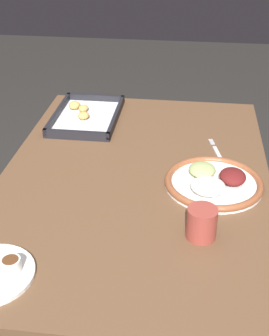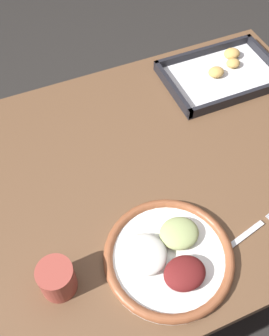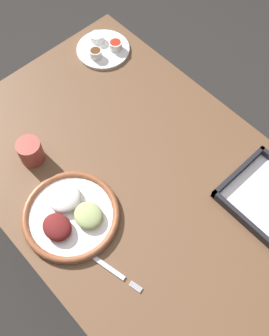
# 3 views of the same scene
# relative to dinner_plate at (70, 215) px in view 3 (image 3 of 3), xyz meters

# --- Properties ---
(ground_plane) EXTENTS (8.00, 8.00, 0.00)m
(ground_plane) POSITION_rel_dinner_plate_xyz_m (0.03, 0.22, -0.73)
(ground_plane) COLOR #282623
(dining_table) EXTENTS (1.14, 0.77, 0.71)m
(dining_table) POSITION_rel_dinner_plate_xyz_m (0.03, 0.22, -0.13)
(dining_table) COLOR brown
(dining_table) RESTS_ON ground_plane
(dinner_plate) EXTENTS (0.27, 0.27, 0.05)m
(dinner_plate) POSITION_rel_dinner_plate_xyz_m (0.00, 0.00, 0.00)
(dinner_plate) COLOR white
(dinner_plate) RESTS_ON dining_table
(fork) EXTENTS (0.19, 0.05, 0.00)m
(fork) POSITION_rel_dinner_plate_xyz_m (0.18, -0.02, -0.01)
(fork) COLOR silver
(fork) RESTS_ON dining_table
(saucer_plate) EXTENTS (0.19, 0.19, 0.04)m
(saucer_plate) POSITION_rel_dinner_plate_xyz_m (-0.41, 0.47, -0.00)
(saucer_plate) COLOR white
(saucer_plate) RESTS_ON dining_table
(drinking_cup) EXTENTS (0.07, 0.07, 0.08)m
(drinking_cup) POSITION_rel_dinner_plate_xyz_m (-0.22, 0.03, 0.02)
(drinking_cup) COLOR #993D33
(drinking_cup) RESTS_ON dining_table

